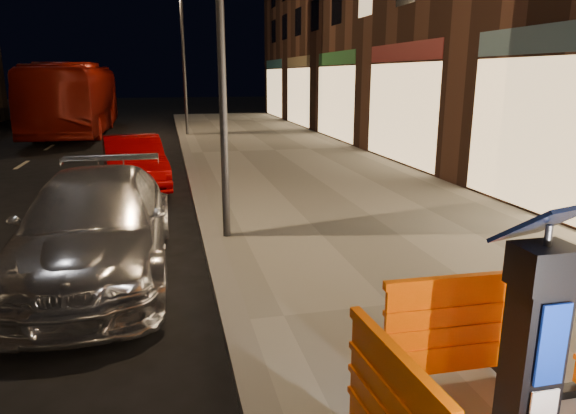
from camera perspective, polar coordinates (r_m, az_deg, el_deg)
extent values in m
plane|color=black|center=(5.67, -5.74, -13.81)|extent=(120.00, 120.00, 0.00)
cube|color=gray|center=(6.66, 21.15, -9.60)|extent=(6.00, 60.00, 0.15)
cube|color=slate|center=(5.64, -5.76, -13.14)|extent=(0.30, 60.00, 0.15)
cube|color=black|center=(3.74, 25.63, -13.74)|extent=(0.56, 0.56, 1.71)
cube|color=#FF5B00|center=(4.59, 17.61, -12.87)|extent=(1.24, 0.53, 0.95)
imported|color=silver|center=(7.69, -20.12, -6.85)|extent=(1.99, 4.75, 1.37)
imported|color=#A10305|center=(13.22, -16.57, 2.18)|extent=(1.83, 3.91, 1.24)
imported|color=maroon|center=(26.18, -22.22, 7.56)|extent=(2.72, 11.44, 3.18)
cylinder|color=#3F3F44|center=(8.02, -7.46, 17.72)|extent=(0.12, 0.12, 6.00)
cylinder|color=#3F3F44|center=(22.98, -11.49, 15.40)|extent=(0.12, 0.12, 6.00)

